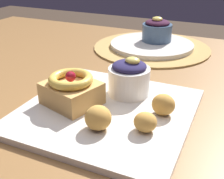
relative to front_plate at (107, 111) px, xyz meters
name	(u,v)px	position (x,y,z in m)	size (l,w,h in m)	color
dining_table	(106,129)	(-0.04, 0.07, -0.09)	(1.41, 1.04, 0.73)	brown
woven_placemat	(151,47)	(-0.04, 0.40, 0.00)	(0.34, 0.34, 0.01)	#AD894C
front_plate	(107,111)	(0.00, 0.00, 0.00)	(0.29, 0.29, 0.01)	silver
cake_slice	(71,90)	(-0.07, -0.01, 0.03)	(0.11, 0.11, 0.06)	tan
berry_ramekin	(130,77)	(0.01, 0.07, 0.04)	(0.08, 0.08, 0.08)	white
fritter_front	(145,122)	(0.08, -0.04, 0.02)	(0.04, 0.03, 0.03)	gold
fritter_middle	(98,118)	(0.02, -0.06, 0.03)	(0.04, 0.04, 0.04)	gold
fritter_back	(163,105)	(0.10, 0.02, 0.02)	(0.04, 0.04, 0.04)	gold
back_plate	(152,45)	(-0.04, 0.40, 0.01)	(0.25, 0.25, 0.01)	silver
back_ramekin	(156,30)	(-0.04, 0.43, 0.04)	(0.09, 0.09, 0.07)	#3D5675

